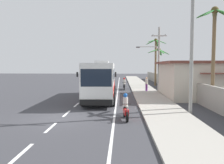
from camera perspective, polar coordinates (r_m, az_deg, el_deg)
The scene contains 13 objects.
ground_plane at distance 14.94m, azimuth -12.55°, elevation -8.85°, with size 160.00×160.00×0.00m, color #3A3A3F.
sidewalk_kerb at distance 24.48m, azimuth 9.37°, elevation -3.58°, with size 3.20×90.00×0.14m, color #A8A399.
lane_markings at distance 28.90m, azimuth -1.23°, elevation -2.48°, with size 3.50×71.00×0.01m.
boundary_wall at distance 28.99m, azimuth 15.87°, elevation -0.83°, with size 0.24×60.00×1.81m, color #9E998E.
coach_bus_foreground at distance 22.71m, azimuth -2.69°, elevation 0.71°, with size 3.07×11.71×3.80m.
motorcycle_beside_bus at distance 31.46m, azimuth 3.06°, elevation -0.73°, with size 0.56×1.96×1.65m.
motorcycle_trailing at distance 14.25m, azimuth 3.41°, elevation -6.69°, with size 0.56×1.96×1.62m.
pedestrian_near_kerb at distance 29.12m, azimuth 8.60°, elevation -0.39°, with size 0.36×0.36×1.75m.
utility_pole_nearest at distance 16.59m, azimuth 19.34°, elevation 11.20°, with size 2.59×0.24×10.43m.
utility_pole_mid at distance 29.15m, azimuth 11.34°, elevation 5.98°, with size 3.76×0.24×8.08m.
palm_nearest at distance 38.50m, azimuth 10.82°, elevation 6.83°, with size 3.42×3.31×7.77m.
palm_second at distance 34.70m, azimuth 11.54°, elevation 5.98°, with size 3.26×3.13×5.97m.
palm_third at distance 19.36m, azimuth 24.09°, elevation 10.01°, with size 2.60×2.72×7.79m.
Camera 1 is at (3.76, -14.07, 3.33)m, focal length 36.69 mm.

